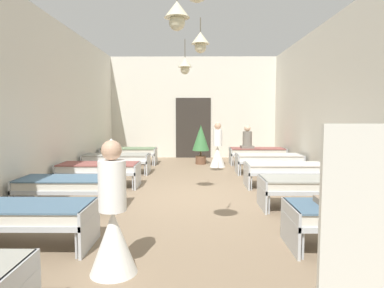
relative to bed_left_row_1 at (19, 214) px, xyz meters
The scene contains 17 objects.
ground_plane 3.66m from the bed_left_row_1, 51.87° to the left, with size 7.17×13.97×0.10m, color #8C755B.
room_shell 5.08m from the bed_left_row_1, 62.39° to the left, with size 6.97×13.57×4.03m.
bed_left_row_1 is the anchor object (origin of this frame).
bed_right_row_1 4.47m from the bed_left_row_1, ahead, with size 1.90×0.84×0.57m.
bed_left_row_2 1.90m from the bed_left_row_1, 90.00° to the left, with size 1.90×0.84×0.57m.
bed_right_row_2 4.86m from the bed_left_row_1, 23.01° to the left, with size 1.90×0.84×0.57m.
bed_left_row_3 3.80m from the bed_left_row_1, 90.00° to the left, with size 1.90×0.84×0.57m.
bed_right_row_3 5.87m from the bed_left_row_1, 40.34° to the left, with size 1.90×0.84×0.57m.
bed_left_row_4 5.70m from the bed_left_row_1, 90.00° to the left, with size 1.90×0.84×0.57m.
bed_right_row_4 7.25m from the bed_left_row_1, 51.87° to the left, with size 1.90×0.84×0.57m.
bed_left_row_5 7.60m from the bed_left_row_1, 90.00° to the left, with size 1.90×0.84×0.57m.
bed_right_row_5 8.82m from the bed_left_row_1, 59.51° to the left, with size 1.90×0.84×0.57m.
nurse_near_aisle 1.59m from the bed_left_row_1, 27.45° to the right, with size 0.52×0.52×1.49m.
nurse_mid_aisle 7.66m from the bed_left_row_1, 66.46° to the left, with size 0.52×0.52×1.49m.
patient_seated_primary 8.65m from the bed_left_row_1, 61.48° to the left, with size 0.44×0.44×0.80m.
patient_seated_secondary 4.15m from the bed_left_row_1, ahead, with size 0.44×0.44×0.80m.
potted_plant 8.08m from the bed_left_row_1, 71.86° to the left, with size 0.59×0.59×1.39m.
Camera 1 is at (0.07, -7.26, 1.74)m, focal length 32.39 mm.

